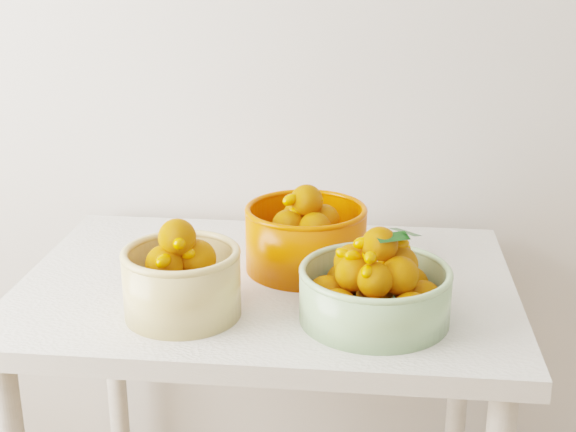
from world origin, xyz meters
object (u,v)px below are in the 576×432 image
(bowl_orange, at_px, (306,236))
(bowl_green, at_px, (375,289))
(table, at_px, (267,322))
(bowl_cream, at_px, (182,279))

(bowl_orange, bearing_deg, bowl_green, -57.33)
(bowl_green, height_order, bowl_orange, bowl_orange)
(table, bearing_deg, bowl_green, -35.82)
(bowl_cream, xyz_separation_m, bowl_orange, (0.21, 0.24, 0.00))
(table, bearing_deg, bowl_cream, -127.24)
(table, distance_m, bowl_orange, 0.20)
(table, xyz_separation_m, bowl_cream, (-0.13, -0.17, 0.17))
(bowl_cream, bearing_deg, table, 52.76)
(bowl_cream, bearing_deg, bowl_green, 2.74)
(bowl_cream, height_order, bowl_green, bowl_cream)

